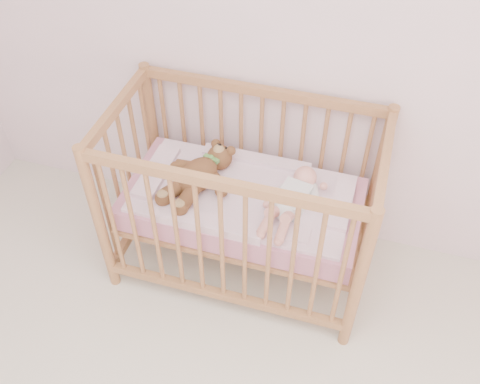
% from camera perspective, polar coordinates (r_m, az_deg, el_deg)
% --- Properties ---
extents(wall_back, '(4.00, 0.02, 2.70)m').
position_cam_1_polar(wall_back, '(2.56, 7.57, 17.70)').
color(wall_back, silver).
rests_on(wall_back, floor).
extents(crib, '(1.36, 0.76, 1.00)m').
position_cam_1_polar(crib, '(2.79, 0.29, -1.04)').
color(crib, '#AD7849').
rests_on(crib, floor).
extents(mattress, '(1.22, 0.62, 0.13)m').
position_cam_1_polar(mattress, '(2.80, 0.29, -1.25)').
color(mattress, '#CA7D97').
rests_on(mattress, crib).
extents(blanket, '(1.10, 0.58, 0.06)m').
position_cam_1_polar(blanket, '(2.75, 0.30, -0.17)').
color(blanket, '#E19BB9').
rests_on(blanket, mattress).
extents(baby, '(0.36, 0.58, 0.13)m').
position_cam_1_polar(baby, '(2.64, 5.64, -0.49)').
color(baby, white).
rests_on(baby, blanket).
extents(teddy_bear, '(0.53, 0.63, 0.15)m').
position_cam_1_polar(teddy_bear, '(2.73, -4.53, 1.80)').
color(teddy_bear, brown).
rests_on(teddy_bear, blanket).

